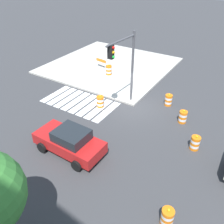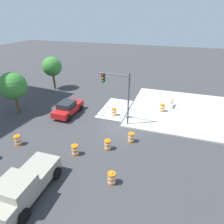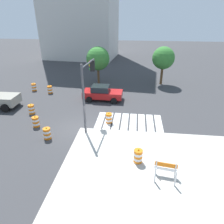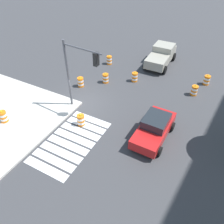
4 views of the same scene
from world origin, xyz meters
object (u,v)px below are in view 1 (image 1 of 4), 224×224
(traffic_barrel_near_corner, at_px, (167,217))
(traffic_barrel_median_far, at_px, (100,102))
(traffic_barrel_median_near, at_px, (195,143))
(traffic_barrel_crosswalk_end, at_px, (183,117))
(traffic_barrel_on_sidewalk, at_px, (109,70))
(construction_barricade, at_px, (102,62))
(traffic_light_pole, at_px, (124,60))
(sports_car, at_px, (70,141))
(traffic_barrel_far_curb, at_px, (168,100))

(traffic_barrel_near_corner, relative_size, traffic_barrel_median_far, 1.00)
(traffic_barrel_near_corner, relative_size, traffic_barrel_median_near, 1.00)
(traffic_barrel_crosswalk_end, relative_size, traffic_barrel_on_sidewalk, 1.00)
(traffic_barrel_crosswalk_end, xyz_separation_m, traffic_barrel_median_near, (-1.53, 2.34, 0.00))
(construction_barricade, relative_size, traffic_light_pole, 0.24)
(traffic_barrel_crosswalk_end, bearing_deg, traffic_barrel_median_far, 12.73)
(traffic_barrel_median_near, distance_m, traffic_barrel_median_far, 7.71)
(sports_car, height_order, traffic_barrel_median_near, sports_car)
(traffic_barrel_median_near, bearing_deg, traffic_light_pole, -16.92)
(traffic_barrel_near_corner, height_order, traffic_light_pole, traffic_light_pole)
(construction_barricade, bearing_deg, traffic_barrel_median_far, 122.93)
(traffic_barrel_on_sidewalk, bearing_deg, traffic_barrel_crosswalk_end, 156.15)
(traffic_barrel_crosswalk_end, height_order, construction_barricade, construction_barricade)
(sports_car, relative_size, traffic_barrel_near_corner, 4.25)
(sports_car, distance_m, traffic_barrel_far_curb, 8.80)
(traffic_barrel_crosswalk_end, relative_size, traffic_barrel_median_near, 1.00)
(sports_car, distance_m, traffic_light_pole, 6.83)
(traffic_barrel_near_corner, bearing_deg, traffic_barrel_on_sidewalk, -47.94)
(sports_car, distance_m, traffic_barrel_median_far, 5.39)
(traffic_barrel_on_sidewalk, bearing_deg, traffic_barrel_far_curb, 162.84)
(traffic_barrel_far_curb, bearing_deg, sports_car, 70.01)
(construction_barricade, bearing_deg, traffic_barrel_far_curb, 158.65)
(traffic_barrel_near_corner, relative_size, traffic_barrel_crosswalk_end, 1.00)
(traffic_barrel_median_far, height_order, traffic_barrel_far_curb, same)
(construction_barricade, bearing_deg, traffic_barrel_on_sidewalk, 143.02)
(traffic_barrel_median_near, relative_size, construction_barricade, 0.76)
(traffic_barrel_far_curb, bearing_deg, traffic_light_pole, 37.24)
(traffic_barrel_crosswalk_end, xyz_separation_m, traffic_light_pole, (4.57, 0.49, 3.46))
(traffic_barrel_median_far, xyz_separation_m, traffic_barrel_on_sidewalk, (2.57, -5.23, 0.15))
(traffic_barrel_median_near, xyz_separation_m, traffic_barrel_on_sidewalk, (10.22, -6.19, 0.15))
(traffic_barrel_median_near, height_order, construction_barricade, construction_barricade)
(traffic_barrel_median_near, relative_size, traffic_light_pole, 0.19)
(sports_car, xyz_separation_m, traffic_barrel_crosswalk_end, (-4.71, -6.58, -0.36))
(traffic_barrel_median_far, bearing_deg, traffic_barrel_near_corner, 140.91)
(traffic_barrel_far_curb, distance_m, construction_barricade, 9.20)
(traffic_barrel_near_corner, relative_size, traffic_light_pole, 0.19)
(traffic_barrel_crosswalk_end, height_order, traffic_barrel_median_near, same)
(traffic_barrel_median_near, height_order, traffic_barrel_on_sidewalk, traffic_barrel_on_sidewalk)
(traffic_barrel_near_corner, distance_m, traffic_barrel_on_sidewalk, 15.82)
(traffic_barrel_far_curb, bearing_deg, traffic_barrel_near_corner, 110.66)
(traffic_barrel_on_sidewalk, xyz_separation_m, construction_barricade, (1.58, -1.19, 0.12))
(traffic_barrel_near_corner, bearing_deg, traffic_barrel_median_far, -39.09)
(traffic_barrel_median_near, relative_size, traffic_barrel_median_far, 1.00)
(traffic_barrel_crosswalk_end, xyz_separation_m, traffic_barrel_on_sidewalk, (8.69, -3.84, 0.15))
(traffic_barrel_on_sidewalk, relative_size, traffic_light_pole, 0.19)
(traffic_barrel_far_curb, relative_size, traffic_light_pole, 0.19)
(traffic_barrel_median_near, distance_m, construction_barricade, 13.92)
(traffic_barrel_median_near, bearing_deg, traffic_barrel_far_curb, -51.19)
(traffic_barrel_median_near, distance_m, traffic_barrel_far_curb, 5.17)
(traffic_barrel_near_corner, height_order, traffic_barrel_on_sidewalk, traffic_barrel_on_sidewalk)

